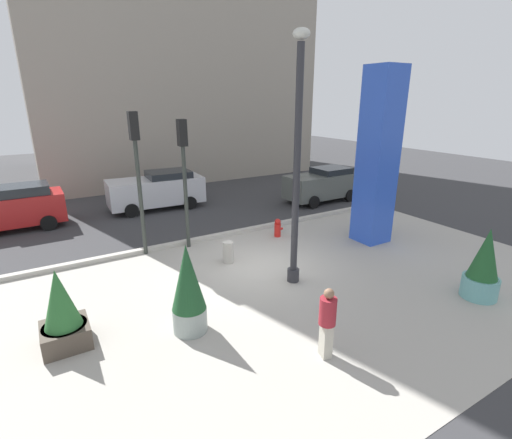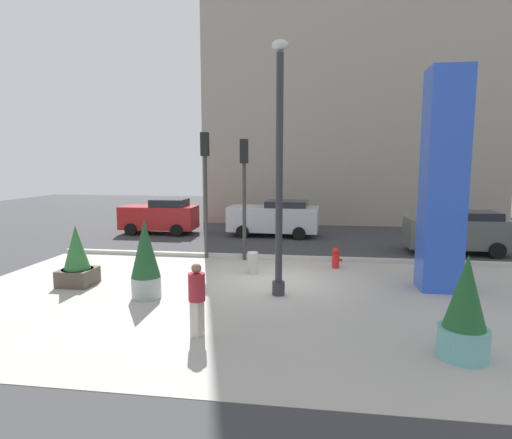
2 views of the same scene
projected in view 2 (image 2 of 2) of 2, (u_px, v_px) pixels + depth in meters
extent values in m
plane|color=#38383A|center=(283.00, 255.00, 17.47)|extent=(60.00, 60.00, 0.00)
cube|color=#ADA89E|center=(265.00, 301.00, 11.59)|extent=(18.00, 10.00, 0.02)
cube|color=#B7B2A8|center=(281.00, 257.00, 16.60)|extent=(18.00, 0.24, 0.16)
cylinder|color=#2D2D33|center=(278.00, 288.00, 12.09)|extent=(0.36, 0.36, 0.40)
cylinder|color=#2D2D33|center=(279.00, 178.00, 11.68)|extent=(0.20, 0.20, 6.64)
ellipsoid|color=silver|center=(280.00, 45.00, 11.22)|extent=(0.44, 0.44, 0.28)
cube|color=blue|center=(443.00, 182.00, 12.28)|extent=(1.12, 1.12, 6.40)
cube|color=#4C4238|center=(78.00, 277.00, 13.07)|extent=(0.99, 0.99, 0.52)
cylinder|color=#382819|center=(77.00, 269.00, 13.04)|extent=(0.94, 0.94, 0.04)
cone|color=#2D6B33|center=(76.00, 247.00, 12.95)|extent=(0.79, 0.79, 1.34)
cylinder|color=#6BB2B2|center=(463.00, 343.00, 8.17)|extent=(0.95, 0.95, 0.61)
cylinder|color=#382819|center=(464.00, 328.00, 8.13)|extent=(0.87, 0.87, 0.04)
cone|color=#235B2D|center=(466.00, 292.00, 8.04)|extent=(0.79, 0.79, 1.42)
cylinder|color=gray|center=(146.00, 287.00, 11.81)|extent=(0.81, 0.81, 0.61)
cylinder|color=#382819|center=(146.00, 278.00, 11.78)|extent=(0.74, 0.74, 0.04)
cone|color=#1E4C28|center=(145.00, 248.00, 11.67)|extent=(0.80, 0.80, 1.61)
cylinder|color=red|center=(336.00, 261.00, 15.19)|extent=(0.26, 0.26, 0.55)
sphere|color=red|center=(336.00, 251.00, 15.14)|extent=(0.24, 0.24, 0.24)
cylinder|color=red|center=(341.00, 260.00, 15.16)|extent=(0.12, 0.10, 0.10)
cylinder|color=#B2ADA3|center=(253.00, 263.00, 14.39)|extent=(0.36, 0.36, 0.75)
cylinder|color=#333833|center=(206.00, 208.00, 16.63)|extent=(0.14, 0.14, 4.00)
cube|color=black|center=(205.00, 144.00, 16.31)|extent=(0.28, 0.32, 0.90)
sphere|color=yellow|center=(206.00, 151.00, 16.51)|extent=(0.18, 0.18, 0.18)
cylinder|color=#333833|center=(244.00, 212.00, 16.27)|extent=(0.14, 0.14, 3.72)
cube|color=black|center=(244.00, 151.00, 15.97)|extent=(0.28, 0.32, 0.90)
sphere|color=red|center=(245.00, 159.00, 16.17)|extent=(0.18, 0.18, 0.18)
cube|color=red|center=(159.00, 217.00, 22.69)|extent=(3.97, 1.83, 1.19)
cube|color=#1E2328|center=(169.00, 203.00, 22.52)|extent=(1.80, 1.58, 0.38)
cylinder|color=black|center=(131.00, 229.00, 22.06)|extent=(0.64, 0.23, 0.64)
cylinder|color=black|center=(144.00, 225.00, 23.78)|extent=(0.64, 0.23, 0.64)
cylinder|color=black|center=(176.00, 230.00, 21.75)|extent=(0.64, 0.23, 0.64)
cylinder|color=black|center=(186.00, 225.00, 23.48)|extent=(0.64, 0.23, 0.64)
cube|color=#565B56|center=(457.00, 233.00, 17.63)|extent=(4.09, 1.77, 1.18)
cube|color=#1E2328|center=(474.00, 215.00, 17.46)|extent=(1.85, 1.53, 0.31)
cylinder|color=black|center=(430.00, 249.00, 17.03)|extent=(0.64, 0.23, 0.64)
cylinder|color=black|center=(420.00, 241.00, 18.70)|extent=(0.64, 0.23, 0.64)
cylinder|color=black|center=(497.00, 251.00, 16.71)|extent=(0.64, 0.23, 0.64)
cylinder|color=black|center=(480.00, 243.00, 18.38)|extent=(0.64, 0.23, 0.64)
cube|color=silver|center=(273.00, 219.00, 21.90)|extent=(4.64, 2.07, 1.24)
cube|color=#1E2328|center=(287.00, 204.00, 21.67)|extent=(2.12, 1.74, 0.32)
cylinder|color=black|center=(243.00, 232.00, 21.32)|extent=(0.65, 0.25, 0.64)
cylinder|color=black|center=(250.00, 226.00, 23.15)|extent=(0.65, 0.25, 0.64)
cylinder|color=black|center=(299.00, 233.00, 20.80)|extent=(0.65, 0.25, 0.64)
cylinder|color=black|center=(302.00, 228.00, 22.63)|extent=(0.65, 0.25, 0.64)
cube|color=#B2AD9E|center=(197.00, 319.00, 9.17)|extent=(0.26, 0.32, 0.80)
cylinder|color=maroon|center=(197.00, 287.00, 9.08)|extent=(0.44, 0.44, 0.60)
sphere|color=#8C664C|center=(196.00, 268.00, 9.03)|extent=(0.22, 0.22, 0.22)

